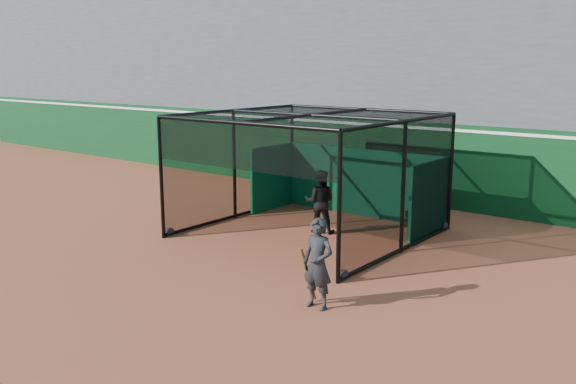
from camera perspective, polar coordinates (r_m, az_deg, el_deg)
The scene contains 6 objects.
ground at distance 12.92m, azimuth -7.66°, elevation -7.18°, with size 120.00×120.00×0.00m, color brown.
outfield_wall at distance 19.33m, azimuth 10.63°, elevation 2.96°, with size 50.00×0.50×2.50m.
grandstand at distance 22.53m, azimuth 15.53°, elevation 12.09°, with size 50.00×7.85×8.95m.
batting_cage at distance 15.16m, azimuth 2.11°, elevation 1.55°, with size 5.24×5.23×2.98m.
batter at distance 15.38m, azimuth 3.00°, elevation -0.90°, with size 0.78×0.61×1.61m, color black.
on_deck_player at distance 10.61m, azimuth 2.81°, elevation -6.73°, with size 0.63×0.44×1.61m.
Camera 1 is at (8.85, -8.45, 4.15)m, focal length 38.00 mm.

